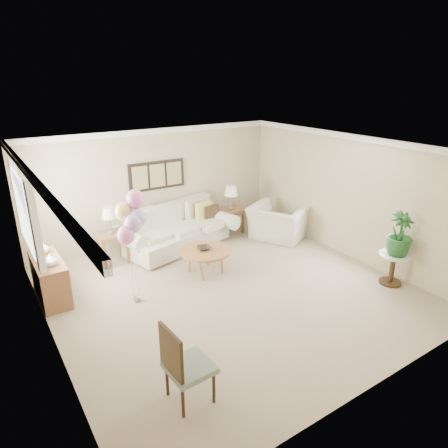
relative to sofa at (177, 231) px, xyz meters
name	(u,v)px	position (x,y,z in m)	size (l,w,h in m)	color
ground_plane	(229,290)	(-0.10, -2.28, -0.38)	(6.00, 6.00, 0.00)	tan
room_shell	(221,205)	(-0.21, -2.18, 1.24)	(6.04, 6.04, 2.60)	#C2B88E
wall_art_triptych	(157,175)	(-0.10, 0.69, 1.17)	(1.35, 0.06, 0.65)	black
sofa	(177,231)	(0.00, 0.00, 0.00)	(2.85, 1.54, 0.97)	silver
end_table_left	(112,238)	(-1.48, 0.02, 0.17)	(0.61, 0.55, 0.66)	brown
end_table_right	(231,213)	(1.53, 0.09, 0.13)	(0.56, 0.51, 0.61)	brown
lamp_left	(109,214)	(-1.48, 0.02, 0.70)	(0.31, 0.31, 0.55)	gray
lamp_right	(231,192)	(1.53, 0.09, 0.67)	(0.33, 0.33, 0.58)	gray
coffee_table	(205,252)	(-0.11, -1.45, 0.08)	(0.99, 0.99, 0.50)	#A97943
decor_bowl	(204,248)	(-0.13, -1.42, 0.15)	(0.26, 0.26, 0.06)	#2A221F
armchair	(278,222)	(2.25, -0.84, 0.02)	(1.23, 1.08, 0.80)	silver
side_table	(393,261)	(2.59, -3.73, 0.07)	(0.56, 0.56, 0.61)	silver
potted_plant	(400,234)	(2.60, -3.76, 0.63)	(0.46, 0.46, 0.81)	#154418
accent_chair	(183,364)	(-2.03, -4.18, 0.17)	(0.54, 0.54, 1.06)	gray
credenza	(50,279)	(-2.86, -0.78, -0.01)	(0.46, 1.20, 0.74)	brown
vase_white	(50,260)	(-2.84, -1.06, 0.46)	(0.20, 0.20, 0.21)	silver
vase_sage	(44,248)	(-2.84, -0.47, 0.46)	(0.20, 0.20, 0.21)	silver
balloon_cluster	(131,218)	(-1.64, -1.71, 1.15)	(0.53, 0.48, 1.98)	gray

